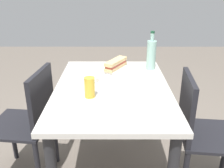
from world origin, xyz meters
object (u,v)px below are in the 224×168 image
(plate_near, at_px, (115,69))
(beer_glass, at_px, (89,87))
(dining_table, at_px, (112,103))
(chair_far, at_px, (30,120))
(chair_near, at_px, (199,129))
(baguette_sandwich_near, at_px, (115,64))
(water_bottle, at_px, (151,54))
(olive_bowl, at_px, (91,79))
(knife_near, at_px, (109,67))

(plate_near, distance_m, beer_glass, 0.52)
(dining_table, xyz_separation_m, chair_far, (-0.01, 0.58, -0.13))
(chair_near, distance_m, beer_glass, 0.78)
(baguette_sandwich_near, height_order, water_bottle, water_bottle)
(dining_table, bearing_deg, olive_bowl, 55.78)
(chair_far, xyz_separation_m, baguette_sandwich_near, (0.35, -0.60, 0.30))
(chair_near, xyz_separation_m, baguette_sandwich_near, (0.46, 0.55, 0.30))
(olive_bowl, bearing_deg, beer_glass, -177.13)
(chair_near, bearing_deg, knife_near, 51.37)
(knife_near, relative_size, olive_bowl, 1.63)
(dining_table, relative_size, baguette_sandwich_near, 4.47)
(chair_near, relative_size, water_bottle, 2.85)
(baguette_sandwich_near, distance_m, beer_glass, 0.52)
(baguette_sandwich_near, bearing_deg, beer_glass, 161.54)
(chair_near, bearing_deg, beer_glass, 92.25)
(dining_table, relative_size, knife_near, 6.51)
(chair_far, relative_size, knife_near, 5.07)
(chair_far, relative_size, plate_near, 3.68)
(chair_far, distance_m, water_bottle, 1.03)
(plate_near, distance_m, water_bottle, 0.30)
(chair_far, bearing_deg, baguette_sandwich_near, -60.19)
(chair_far, relative_size, water_bottle, 2.85)
(plate_near, bearing_deg, water_bottle, -85.25)
(dining_table, relative_size, chair_far, 1.28)
(baguette_sandwich_near, distance_m, knife_near, 0.06)
(beer_glass, bearing_deg, knife_near, -12.66)
(chair_near, distance_m, water_bottle, 0.67)
(chair_near, height_order, baguette_sandwich_near, chair_near)
(chair_near, distance_m, baguette_sandwich_near, 0.78)
(chair_near, bearing_deg, chair_far, 84.20)
(water_bottle, distance_m, beer_glass, 0.68)
(knife_near, relative_size, water_bottle, 0.56)
(knife_near, bearing_deg, beer_glass, 167.34)
(chair_far, relative_size, beer_glass, 6.85)
(chair_far, distance_m, chair_near, 1.16)
(dining_table, xyz_separation_m, knife_near, (0.35, 0.02, 0.14))
(chair_far, distance_m, beer_glass, 0.56)
(baguette_sandwich_near, bearing_deg, chair_near, -130.11)
(chair_near, xyz_separation_m, beer_glass, (-0.03, 0.71, 0.31))
(water_bottle, relative_size, beer_glass, 2.40)
(chair_far, distance_m, baguette_sandwich_near, 0.76)
(dining_table, distance_m, olive_bowl, 0.23)
(chair_near, bearing_deg, water_bottle, 29.22)
(beer_glass, bearing_deg, water_bottle, -40.67)
(knife_near, bearing_deg, baguette_sandwich_near, -107.95)
(chair_near, height_order, water_bottle, water_bottle)
(knife_near, distance_m, olive_bowl, 0.28)
(knife_near, height_order, water_bottle, water_bottle)
(plate_near, height_order, olive_bowl, olive_bowl)
(chair_far, bearing_deg, dining_table, -89.07)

